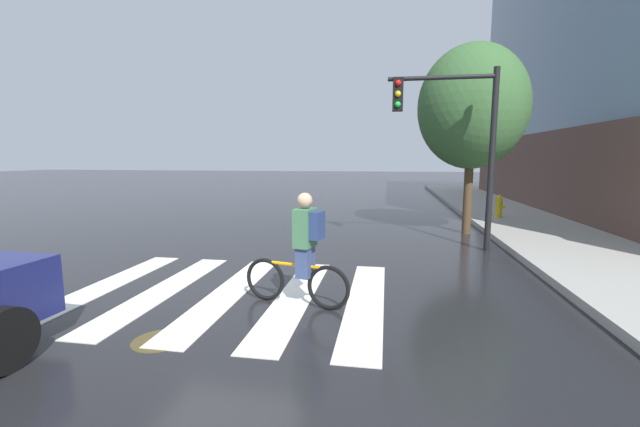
{
  "coord_description": "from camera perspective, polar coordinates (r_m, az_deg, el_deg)",
  "views": [
    {
      "loc": [
        2.67,
        -5.89,
        2.18
      ],
      "look_at": [
        1.39,
        1.72,
        1.1
      ],
      "focal_mm": 22.37,
      "sensor_mm": 36.0,
      "label": 1
    }
  ],
  "objects": [
    {
      "name": "fire_hydrant",
      "position": [
        15.04,
        24.24,
        0.95
      ],
      "size": [
        0.33,
        0.22,
        0.78
      ],
      "color": "gold",
      "rests_on": "sidewalk"
    },
    {
      "name": "crosswalk_stripes",
      "position": [
        6.76,
        -13.0,
        -11.04
      ],
      "size": [
        4.99,
        3.92,
        0.01
      ],
      "color": "silver",
      "rests_on": "ground"
    },
    {
      "name": "cyclist",
      "position": [
        5.84,
        -2.43,
        -5.29
      ],
      "size": [
        1.68,
        0.47,
        1.69
      ],
      "color": "black",
      "rests_on": "ground"
    },
    {
      "name": "manhole_cover",
      "position": [
        5.39,
        -22.01,
        -16.48
      ],
      "size": [
        0.64,
        0.64,
        0.01
      ],
      "primitive_type": "cylinder",
      "color": "#473D1E",
      "rests_on": "ground"
    },
    {
      "name": "ground_plane",
      "position": [
        6.82,
        -14.34,
        -10.95
      ],
      "size": [
        120.0,
        120.0,
        0.0
      ],
      "primitive_type": "plane",
      "color": "black"
    },
    {
      "name": "traffic_light_near",
      "position": [
        9.9,
        18.83,
        11.47
      ],
      "size": [
        2.47,
        0.28,
        4.2
      ],
      "color": "black",
      "rests_on": "ground"
    },
    {
      "name": "street_tree_near",
      "position": [
        12.25,
        20.94,
        14.0
      ],
      "size": [
        2.98,
        2.98,
        5.31
      ],
      "color": "#4C3823",
      "rests_on": "ground"
    }
  ]
}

